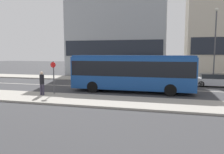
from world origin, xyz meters
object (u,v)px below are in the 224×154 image
object	(u,v)px
pedestrian_near_stop	(42,82)
bus_stop_sign	(54,75)
parked_car_0	(215,80)
street_lamp	(215,38)
city_bus	(132,71)

from	to	relation	value
pedestrian_near_stop	bus_stop_sign	distance (m)	1.06
parked_car_0	street_lamp	distance (m)	4.70
pedestrian_near_stop	street_lamp	xyz separation A→B (m)	(14.17, 10.90, 3.73)
city_bus	pedestrian_near_stop	bearing A→B (deg)	-151.15
city_bus	pedestrian_near_stop	world-z (taller)	city_bus
bus_stop_sign	street_lamp	bearing A→B (deg)	36.85
city_bus	parked_car_0	distance (m)	9.28
bus_stop_sign	street_lamp	distance (m)	17.27
parked_car_0	bus_stop_sign	distance (m)	15.73
city_bus	pedestrian_near_stop	distance (m)	7.43
parked_car_0	street_lamp	xyz separation A→B (m)	(0.22, 1.91, 4.29)
city_bus	bus_stop_sign	size ratio (longest dim) A/B	4.03
parked_car_0	bus_stop_sign	world-z (taller)	bus_stop_sign
parked_car_0	pedestrian_near_stop	xyz separation A→B (m)	(-13.95, -8.99, 0.56)
bus_stop_sign	parked_car_0	bearing A→B (deg)	31.72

